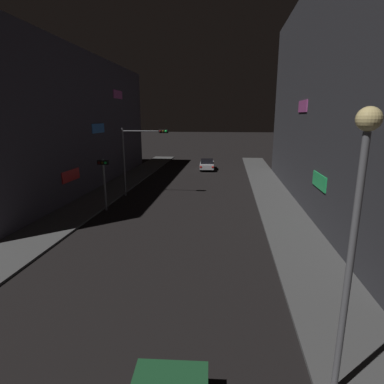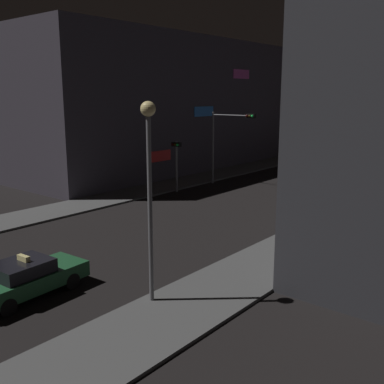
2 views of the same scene
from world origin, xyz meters
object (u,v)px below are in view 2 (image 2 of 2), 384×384
at_px(taxi, 26,278).
at_px(traffic_light_overhead, 227,134).
at_px(traffic_light_left_kerb, 176,156).
at_px(street_lamp_near_block, 149,167).
at_px(far_car, 352,162).

height_order(taxi, traffic_light_overhead, traffic_light_overhead).
bearing_deg(traffic_light_overhead, taxi, -73.39).
bearing_deg(traffic_light_left_kerb, taxi, -65.32).
distance_m(traffic_light_left_kerb, street_lamp_near_block, 19.26).
distance_m(taxi, far_car, 37.04).
relative_size(traffic_light_overhead, street_lamp_near_block, 0.85).
distance_m(taxi, traffic_light_left_kerb, 19.34).
bearing_deg(taxi, street_lamp_near_block, 32.81).
distance_m(traffic_light_overhead, traffic_light_left_kerb, 5.05).
height_order(far_car, traffic_light_overhead, traffic_light_overhead).
distance_m(far_car, street_lamp_near_block, 35.17).
height_order(traffic_light_left_kerb, street_lamp_near_block, street_lamp_near_block).
xyz_separation_m(taxi, traffic_light_overhead, (-6.59, 22.09, 3.53)).
bearing_deg(street_lamp_near_block, taxi, -147.19).
distance_m(taxi, street_lamp_near_block, 6.33).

